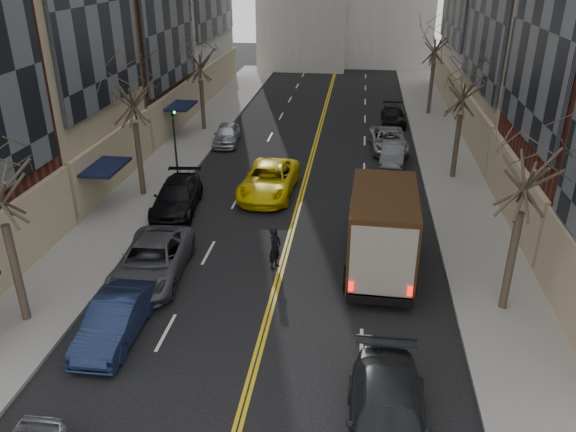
% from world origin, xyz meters
% --- Properties ---
extents(sidewalk_left, '(4.00, 66.00, 0.15)m').
position_xyz_m(sidewalk_left, '(-9.00, 27.00, 0.07)').
color(sidewalk_left, slate).
rests_on(sidewalk_left, ground).
extents(sidewalk_right, '(4.00, 66.00, 0.15)m').
position_xyz_m(sidewalk_right, '(9.00, 27.00, 0.07)').
color(sidewalk_right, slate).
rests_on(sidewalk_right, ground).
extents(tree_lf_mid, '(3.20, 3.20, 8.91)m').
position_xyz_m(tree_lf_mid, '(-8.80, 20.00, 6.60)').
color(tree_lf_mid, '#382D23').
rests_on(tree_lf_mid, sidewalk_left).
extents(tree_lf_far, '(3.20, 3.20, 8.12)m').
position_xyz_m(tree_lf_far, '(-8.80, 33.00, 6.02)').
color(tree_lf_far, '#382D23').
rests_on(tree_lf_far, sidewalk_left).
extents(tree_rt_near, '(3.20, 3.20, 8.71)m').
position_xyz_m(tree_rt_near, '(8.80, 11.00, 6.45)').
color(tree_rt_near, '#382D23').
rests_on(tree_rt_near, sidewalk_right).
extents(tree_rt_mid, '(3.20, 3.20, 8.32)m').
position_xyz_m(tree_rt_mid, '(8.80, 25.00, 6.17)').
color(tree_rt_mid, '#382D23').
rests_on(tree_rt_mid, sidewalk_right).
extents(tree_rt_far, '(3.20, 3.20, 9.11)m').
position_xyz_m(tree_rt_far, '(8.80, 40.00, 6.74)').
color(tree_rt_far, '#382D23').
rests_on(tree_rt_far, sidewalk_right).
extents(traffic_signal, '(0.29, 0.26, 4.70)m').
position_xyz_m(traffic_signal, '(-7.39, 22.00, 2.82)').
color(traffic_signal, black).
rests_on(traffic_signal, sidewalk_left).
extents(ups_truck, '(3.00, 7.00, 3.80)m').
position_xyz_m(ups_truck, '(4.20, 13.54, 1.91)').
color(ups_truck, black).
rests_on(ups_truck, ground).
extents(observer_sedan, '(2.26, 5.52, 1.60)m').
position_xyz_m(observer_sedan, '(4.20, 3.96, 0.80)').
color(observer_sedan, black).
rests_on(observer_sedan, ground).
extents(taxi, '(3.04, 6.15, 1.68)m').
position_xyz_m(taxi, '(-1.84, 21.21, 0.84)').
color(taxi, '#DCC109').
rests_on(taxi, ground).
extents(pedestrian, '(0.68, 0.82, 1.92)m').
position_xyz_m(pedestrian, '(-0.28, 13.08, 0.96)').
color(pedestrian, black).
rests_on(pedestrian, ground).
extents(parked_lf_b, '(1.64, 4.53, 1.49)m').
position_xyz_m(parked_lf_b, '(-5.10, 7.49, 0.74)').
color(parked_lf_b, '#111A36').
rests_on(parked_lf_b, ground).
extents(parked_lf_c, '(3.03, 5.89, 1.59)m').
position_xyz_m(parked_lf_c, '(-5.24, 11.63, 0.79)').
color(parked_lf_c, '#46474D').
rests_on(parked_lf_c, ground).
extents(parked_lf_d, '(2.74, 5.53, 1.54)m').
position_xyz_m(parked_lf_d, '(-6.30, 18.39, 0.77)').
color(parked_lf_d, black).
rests_on(parked_lf_d, ground).
extents(parked_lf_e, '(2.11, 4.33, 1.42)m').
position_xyz_m(parked_lf_e, '(-6.30, 29.98, 0.71)').
color(parked_lf_e, '#AAADB1').
rests_on(parked_lf_e, ground).
extents(parked_rt_a, '(1.86, 4.27, 1.36)m').
position_xyz_m(parked_rt_a, '(5.30, 27.19, 0.68)').
color(parked_rt_a, '#494C51').
rests_on(parked_rt_a, ground).
extents(parked_rt_b, '(2.76, 5.35, 1.44)m').
position_xyz_m(parked_rt_b, '(5.10, 30.01, 0.72)').
color(parked_rt_b, '#9FA1A7').
rests_on(parked_rt_b, ground).
extents(parked_rt_c, '(1.93, 4.60, 1.33)m').
position_xyz_m(parked_rt_c, '(5.73, 36.77, 0.66)').
color(parked_rt_c, black).
rests_on(parked_rt_c, ground).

